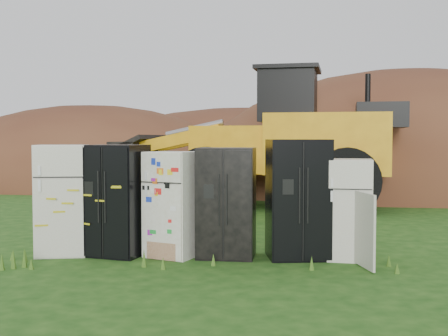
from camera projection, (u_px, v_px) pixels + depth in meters
The scene contains 11 objects.
ground at pixel (208, 256), 9.17m from camera, with size 120.00×120.00×0.00m, color #1A4712.
fridge_leftmost at pixel (63, 200), 9.31m from camera, with size 0.80×0.77×1.82m, color beige, non-canonical shape.
fridge_black_side at pixel (115, 200), 9.24m from camera, with size 0.95×0.75×1.82m, color black, non-canonical shape.
fridge_sticker at pixel (173, 204), 9.15m from camera, with size 0.76×0.70×1.71m, color silver, non-canonical shape.
fridge_dark_mid at pixel (226, 202), 9.10m from camera, with size 0.91×0.74×1.78m, color black, non-canonical shape.
fridge_black_right at pixel (298, 199), 9.03m from camera, with size 0.96×0.80×1.91m, color black, non-canonical shape.
fridge_open_door at pixel (348, 209), 8.93m from camera, with size 0.72×0.67×1.60m, color beige, non-canonical shape.
wheel_loader at pixel (254, 137), 16.03m from camera, with size 8.09×3.28×3.91m, color #EFA40F, non-canonical shape.
dirt_mound_right at pixel (407, 189), 21.51m from camera, with size 16.76×12.29×9.09m, color #4F2719.
dirt_mound_left at pixel (90, 183), 24.31m from camera, with size 14.18×10.63×6.73m, color #4F2719.
dirt_mound_back at pixel (248, 178), 27.29m from camera, with size 19.18×12.78×6.85m, color #4F2719.
Camera 1 is at (0.86, -9.04, 1.92)m, focal length 45.00 mm.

